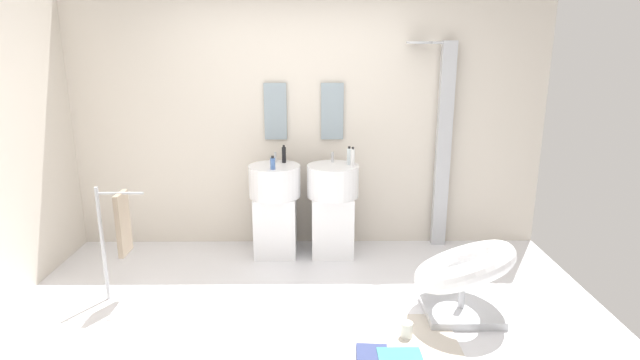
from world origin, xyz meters
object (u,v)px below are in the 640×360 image
Objects in this scene: towel_rack at (120,226)px; soap_bottle_clear at (349,156)px; shower_column at (442,142)px; magazine_navy at (372,353)px; pedestal_sink_right at (333,206)px; soap_bottle_blue at (273,163)px; pedestal_sink_left at (275,206)px; magazine_teal at (400,358)px; coffee_mug at (407,330)px; soap_bottle_black at (284,155)px; lounge_chair at (464,272)px; soap_bottle_white at (353,157)px.

soap_bottle_clear is (1.87, 0.97, 0.35)m from towel_rack.
shower_column is 2.42m from magazine_navy.
magazine_navy is at bearing -83.16° from pedestal_sink_right.
pedestal_sink_right is 0.49× the size of shower_column.
soap_bottle_blue is at bearing -164.81° from pedestal_sink_right.
pedestal_sink_left reaches higher than magazine_navy.
soap_bottle_clear is at bearing 15.26° from soap_bottle_blue.
magazine_teal is at bearing -22.61° from towel_rack.
shower_column is 16.26× the size of soap_bottle_blue.
coffee_mug is (0.48, -1.52, -0.43)m from pedestal_sink_right.
soap_bottle_black is (-0.86, 1.92, 0.95)m from magazine_teal.
pedestal_sink_left is at bearing 38.86° from towel_rack.
lounge_chair is 6.32× the size of soap_bottle_black.
pedestal_sink_right is 5.78× the size of soap_bottle_black.
lounge_chair reaches higher than magazine_navy.
soap_bottle_white is at bearing 25.24° from towel_rack.
coffee_mug is (2.19, -0.60, -0.56)m from towel_rack.
pedestal_sink_left is 0.51m from soap_bottle_black.
coffee_mug is (0.27, 0.22, 0.04)m from magazine_navy.
pedestal_sink_right is at bearing 28.47° from towel_rack.
soap_bottle_white is at bearing 96.20° from magazine_teal.
pedestal_sink_left is at bearing 180.00° from pedestal_sink_right.
shower_column reaches higher than coffee_mug.
coffee_mug is 1.84m from soap_bottle_clear.
soap_bottle_white is 0.08m from soap_bottle_clear.
soap_bottle_clear is (0.16, 0.04, 0.48)m from pedestal_sink_right.
lounge_chair is at bearing 34.56° from coffee_mug.
lounge_chair is (1.51, -1.20, -0.15)m from pedestal_sink_left.
pedestal_sink_right is at bearing 128.48° from lounge_chair.
soap_bottle_blue reaches higher than towel_rack.
shower_column is at bearing 17.13° from soap_bottle_white.
towel_rack is 2.17m from magazine_navy.
towel_rack is at bearing -151.53° from pedestal_sink_right.
lounge_chair reaches higher than magazine_teal.
soap_bottle_blue is 0.72× the size of soap_bottle_clear.
towel_rack is (-2.66, 0.27, 0.28)m from lounge_chair.
magazine_navy is 2.03m from soap_bottle_clear.
soap_bottle_blue reaches higher than lounge_chair.
pedestal_sink_right reaches higher than magazine_navy.
pedestal_sink_left is 1.93m from lounge_chair.
lounge_chair is 2.04m from soap_bottle_black.
pedestal_sink_right is at bearing 100.68° from magazine_navy.
pedestal_sink_left is 2.09m from magazine_teal.
pedestal_sink_right is 4.77× the size of magazine_navy.
soap_bottle_clear is (-0.79, 1.24, 0.63)m from lounge_chair.
soap_bottle_blue is (-0.00, -0.15, 0.46)m from pedestal_sink_left.
magazine_navy is 1.13× the size of soap_bottle_white.
shower_column is at bearing 12.66° from pedestal_sink_right.
magazine_teal is 2.31m from soap_bottle_black.
magazine_teal is (-0.56, -0.60, -0.33)m from lounge_chair.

